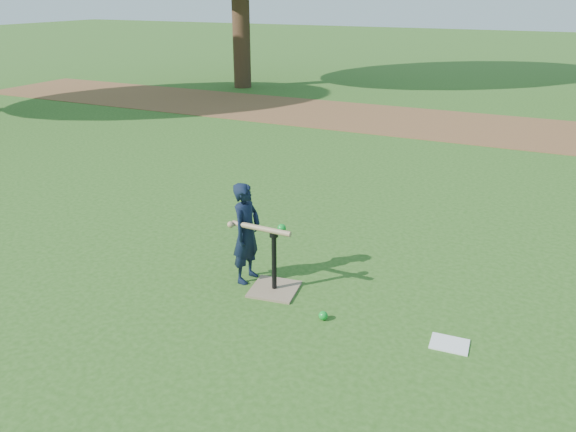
% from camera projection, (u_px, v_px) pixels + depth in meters
% --- Properties ---
extents(ground, '(80.00, 80.00, 0.00)m').
position_uv_depth(ground, '(266.00, 269.00, 5.73)').
color(ground, '#285116').
rests_on(ground, ground).
extents(dirt_strip, '(24.00, 3.00, 0.01)m').
position_uv_depth(dirt_strip, '(428.00, 123.00, 12.00)').
color(dirt_strip, brown).
rests_on(dirt_strip, ground).
extents(child, '(0.25, 0.37, 0.99)m').
position_uv_depth(child, '(246.00, 233.00, 5.34)').
color(child, black).
rests_on(child, ground).
extents(wiffle_ball_ground, '(0.08, 0.08, 0.08)m').
position_uv_depth(wiffle_ball_ground, '(323.00, 316.00, 4.83)').
color(wiffle_ball_ground, '#0D9827').
rests_on(wiffle_ball_ground, ground).
extents(clipboard, '(0.31, 0.25, 0.01)m').
position_uv_depth(clipboard, '(449.00, 344.00, 4.50)').
color(clipboard, white).
rests_on(clipboard, ground).
extents(batting_tee, '(0.49, 0.49, 0.61)m').
position_uv_depth(batting_tee, '(274.00, 280.00, 5.28)').
color(batting_tee, '#8C7359').
rests_on(batting_tee, ground).
extents(swing_action, '(0.63, 0.18, 0.08)m').
position_uv_depth(swing_action, '(262.00, 228.00, 5.13)').
color(swing_action, tan).
rests_on(swing_action, ground).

